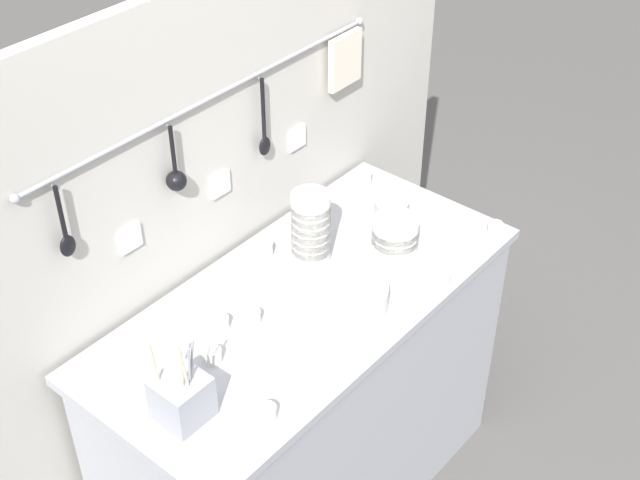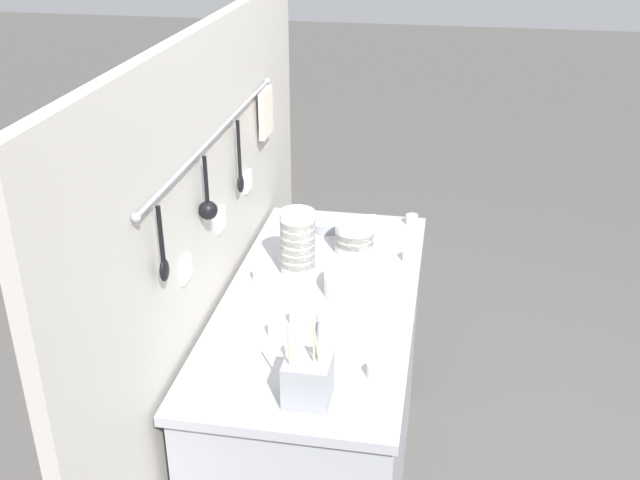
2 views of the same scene
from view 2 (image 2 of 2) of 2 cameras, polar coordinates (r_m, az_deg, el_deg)
name	(u,v)px [view 2 (image 2 of 2)]	position (r m, az deg, el deg)	size (l,w,h in m)	color
counter	(320,406)	(2.68, 0.01, -12.55)	(1.33, 0.62, 0.90)	#9EA0A8
back_wall	(219,292)	(2.51, -7.72, -3.97)	(2.13, 0.09, 1.75)	#BCB7AD
bowl_stack_nested_right	(298,242)	(2.51, -1.72, -0.17)	(0.12, 0.12, 0.23)	silver
bowl_stack_tall_left	(354,237)	(2.69, 2.63, 0.23)	(0.14, 0.14, 0.11)	silver
plate_stack	(358,282)	(2.43, 2.95, -3.25)	(0.22, 0.22, 0.07)	silver
steel_mixing_bowl	(326,226)	(2.86, 0.49, 1.10)	(0.11, 0.11, 0.03)	#93969E
cutlery_caddy	(308,379)	(1.95, -0.93, -10.52)	(0.12, 0.12, 0.25)	#93969E
cup_beside_plates	(293,350)	(2.13, -2.11, -8.41)	(0.05, 0.05, 0.04)	silver
cup_mid_row	(288,214)	(2.95, -2.44, 1.97)	(0.05, 0.05, 0.04)	silver
cup_front_left	(297,317)	(2.28, -1.79, -5.92)	(0.05, 0.05, 0.04)	silver
cup_edge_near	(259,274)	(2.52, -4.64, -2.62)	(0.05, 0.05, 0.04)	silver
cup_edge_far	(409,255)	(2.65, 6.79, -1.17)	(0.05, 0.05, 0.04)	silver
cup_back_left	(412,220)	(2.93, 7.02, 1.55)	(0.05, 0.05, 0.04)	silver
cup_centre	(375,371)	(2.06, 4.25, -9.89)	(0.05, 0.05, 0.04)	silver
cup_by_caddy	(372,221)	(2.90, 4.01, 1.44)	(0.05, 0.05, 0.04)	silver
cup_front_right	(276,329)	(2.23, -3.41, -6.78)	(0.05, 0.05, 0.04)	silver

